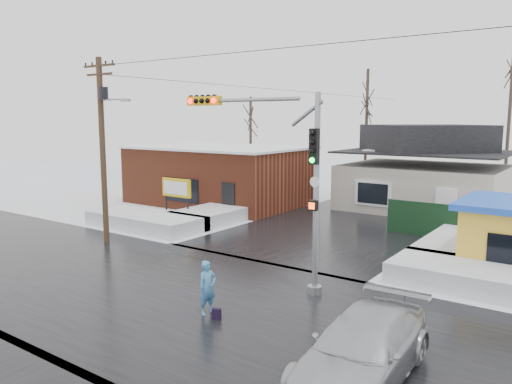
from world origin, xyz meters
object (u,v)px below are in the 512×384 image
Objects in this scene: marquee_sign at (176,189)px; pedestrian at (208,288)px; utility_pole at (103,140)px; traffic_signal at (277,163)px; car at (363,349)px.

marquee_sign is 1.49× the size of pedestrian.
marquee_sign is 15.03m from pedestrian.
utility_pole is 11.65m from pedestrian.
utility_pole is at bearing 177.05° from traffic_signal.
marquee_sign is at bearing 150.28° from traffic_signal.
utility_pole is at bearing -79.87° from marquee_sign.
marquee_sign is at bearing 62.17° from pedestrian.
marquee_sign is (-11.43, 6.53, -2.62)m from traffic_signal.
car is at bearing -33.23° from marquee_sign.
traffic_signal is at bearing -29.72° from marquee_sign.
car is at bearing -17.60° from utility_pole.
utility_pole reaches higher than car.
utility_pole is 1.71× the size of car.
pedestrian is (10.06, -4.06, -4.26)m from utility_pole.
traffic_signal is at bearing 9.34° from pedestrian.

